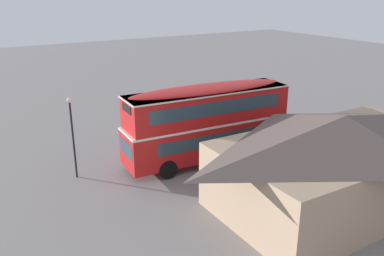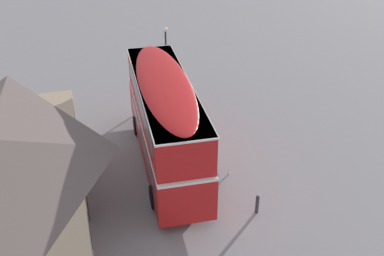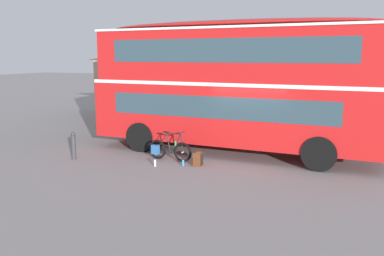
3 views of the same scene
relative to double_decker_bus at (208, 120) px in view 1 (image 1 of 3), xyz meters
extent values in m
plane|color=gray|center=(0.86, -0.58, -2.64)|extent=(120.00, 120.00, 0.00)
cylinder|color=black|center=(3.31, 0.98, -2.09)|extent=(1.12, 0.35, 1.10)
cylinder|color=black|center=(3.17, -1.39, -2.09)|extent=(1.12, 0.35, 1.10)
cylinder|color=black|center=(-3.18, 1.39, -2.09)|extent=(1.12, 0.35, 1.10)
cylinder|color=black|center=(-3.33, -0.98, -2.09)|extent=(1.12, 0.35, 1.10)
cube|color=red|center=(-0.01, 0.00, -1.13)|extent=(10.62, 3.15, 2.10)
cube|color=white|center=(-0.01, 0.00, -0.05)|extent=(10.65, 3.17, 0.12)
cube|color=red|center=(-0.01, 0.00, 0.93)|extent=(10.31, 3.08, 1.90)
ellipsoid|color=red|center=(-0.01, 0.00, 1.96)|extent=(10.09, 3.02, 0.36)
cube|color=#2D424C|center=(5.21, -0.33, -0.88)|extent=(0.19, 2.05, 0.90)
cube|color=black|center=(5.07, -0.32, 1.46)|extent=(0.15, 1.38, 0.44)
cube|color=#2D424C|center=(-0.28, -1.22, -0.83)|extent=(8.17, 0.55, 0.76)
cube|color=#2D424C|center=(-0.08, -1.21, 1.08)|extent=(8.59, 0.58, 0.80)
cube|color=#2D424C|center=(-0.13, 1.25, -0.83)|extent=(8.17, 0.55, 0.76)
cube|color=#2D424C|center=(0.07, 1.21, 1.08)|extent=(8.59, 0.58, 0.80)
cube|color=white|center=(-0.01, 0.00, 1.84)|extent=(10.42, 3.17, 0.08)
torus|color=black|center=(-1.22, -1.92, -2.30)|extent=(0.68, 0.16, 0.68)
torus|color=black|center=(-2.22, -1.80, -2.30)|extent=(0.68, 0.16, 0.68)
cylinder|color=#B2B2B7|center=(-1.22, -1.92, -2.30)|extent=(0.06, 0.11, 0.05)
cylinder|color=#B2B2B7|center=(-2.22, -1.80, -2.30)|extent=(0.06, 0.11, 0.05)
cylinder|color=black|center=(-1.49, -1.89, -2.03)|extent=(0.46, 0.09, 0.70)
cylinder|color=black|center=(-1.56, -1.88, -1.69)|extent=(0.57, 0.10, 0.05)
cylinder|color=black|center=(-1.77, -1.85, -2.03)|extent=(0.18, 0.06, 0.67)
cylinder|color=black|center=(-1.96, -1.83, -2.33)|extent=(0.53, 0.09, 0.09)
cylinder|color=black|center=(-2.03, -1.82, -2.00)|extent=(0.41, 0.07, 0.62)
cylinder|color=black|center=(-1.25, -1.92, -2.00)|extent=(0.10, 0.04, 0.62)
cylinder|color=black|center=(-1.28, -1.91, -1.64)|extent=(0.08, 0.46, 0.03)
ellipsoid|color=black|center=(-1.86, -1.84, -1.67)|extent=(0.27, 0.13, 0.06)
cube|color=#2D609E|center=(-2.22, -1.96, -2.28)|extent=(0.29, 0.17, 0.32)
cylinder|color=green|center=(-1.49, -1.89, -2.03)|extent=(0.07, 0.07, 0.18)
cube|color=#592D19|center=(-0.57, -2.20, -2.42)|extent=(0.27, 0.32, 0.45)
ellipsoid|color=#592D19|center=(-0.57, -2.20, -2.19)|extent=(0.26, 0.30, 0.10)
cube|color=#3E2011|center=(-0.71, -2.20, -2.49)|extent=(0.05, 0.22, 0.16)
cylinder|color=black|center=(-0.42, -2.27, -2.42)|extent=(0.04, 0.04, 0.36)
cylinder|color=black|center=(-0.43, -2.11, -2.42)|extent=(0.04, 0.04, 0.36)
cylinder|color=silver|center=(-1.84, -2.77, -2.53)|extent=(0.07, 0.07, 0.23)
cylinder|color=black|center=(-1.84, -2.77, -2.40)|extent=(0.04, 0.04, 0.02)
cylinder|color=#338CBF|center=(-1.02, -2.37, -2.55)|extent=(0.08, 0.08, 0.20)
cylinder|color=black|center=(-1.02, -2.37, -2.43)|extent=(0.05, 0.05, 0.03)
cube|color=tan|center=(-2.81, 7.68, -1.00)|extent=(12.38, 6.85, 3.29)
pyramid|color=brown|center=(-2.81, 7.68, 1.28)|extent=(12.78, 7.26, 1.27)
cube|color=#3D2319|center=(-2.85, 4.31, -1.59)|extent=(1.10, 0.05, 2.10)
cube|color=#2D424C|center=(-5.92, 4.34, -0.84)|extent=(1.10, 0.05, 0.90)
cube|color=#2D424C|center=(0.23, 4.28, -0.84)|extent=(1.10, 0.05, 0.90)
cylinder|color=black|center=(7.70, -1.90, -0.42)|extent=(0.11, 0.11, 4.44)
sphere|color=#F2E5BF|center=(7.70, -1.90, 1.92)|extent=(0.28, 0.28, 0.28)
cylinder|color=#333338|center=(-4.88, -2.96, -2.22)|extent=(0.16, 0.16, 0.85)
sphere|color=#333338|center=(-4.88, -2.96, -1.75)|extent=(0.16, 0.16, 0.16)
camera|label=1|loc=(13.06, 19.62, 7.70)|focal=38.14mm
camera|label=2|loc=(-18.97, 4.22, 11.11)|focal=42.32mm
camera|label=3|loc=(4.38, -15.06, 0.92)|focal=40.62mm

